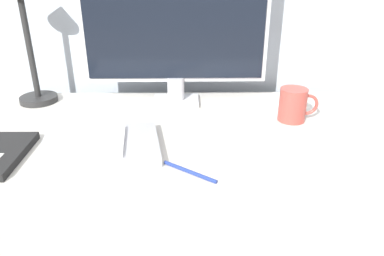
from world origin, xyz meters
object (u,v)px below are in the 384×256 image
(keyboard, at_px, (281,144))
(coffee_mug, at_px, (294,105))
(laptop, at_px, (101,147))
(desk_lamp, at_px, (26,29))
(ereader, at_px, (102,141))
(monitor, at_px, (175,30))
(pen, at_px, (190,172))

(keyboard, distance_m, coffee_mug, 0.19)
(laptop, relative_size, desk_lamp, 0.79)
(desk_lamp, bearing_deg, keyboard, -24.38)
(desk_lamp, distance_m, coffee_mug, 0.88)
(keyboard, xyz_separation_m, ereader, (-0.47, -0.02, 0.02))
(monitor, relative_size, desk_lamp, 1.44)
(monitor, bearing_deg, pen, -84.78)
(keyboard, xyz_separation_m, laptop, (-0.48, -0.02, 0.01))
(desk_lamp, relative_size, pen, 3.36)
(desk_lamp, bearing_deg, ereader, -51.22)
(monitor, distance_m, ereader, 0.45)
(pen, bearing_deg, coffee_mug, 43.72)
(laptop, bearing_deg, ereader, -25.82)
(keyboard, bearing_deg, ereader, -177.51)
(keyboard, xyz_separation_m, pen, (-0.25, -0.13, -0.00))
(keyboard, relative_size, coffee_mug, 2.82)
(desk_lamp, bearing_deg, coffee_mug, -11.64)
(coffee_mug, bearing_deg, ereader, -160.34)
(coffee_mug, distance_m, pen, 0.44)
(laptop, bearing_deg, keyboard, 2.13)
(keyboard, height_order, laptop, laptop)
(monitor, relative_size, coffee_mug, 5.03)
(monitor, bearing_deg, keyboard, -49.42)
(ereader, bearing_deg, coffee_mug, 19.66)
(coffee_mug, relative_size, pen, 0.96)
(desk_lamp, xyz_separation_m, pen, (0.52, -0.48, -0.24))
(laptop, relative_size, pen, 2.63)
(keyboard, height_order, desk_lamp, desk_lamp)
(laptop, relative_size, ereader, 1.83)
(laptop, distance_m, coffee_mug, 0.58)
(laptop, xyz_separation_m, coffee_mug, (0.55, 0.19, 0.04))
(laptop, bearing_deg, monitor, 62.08)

